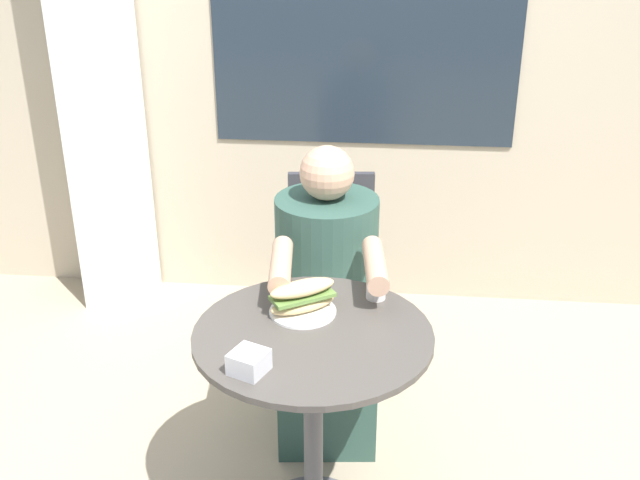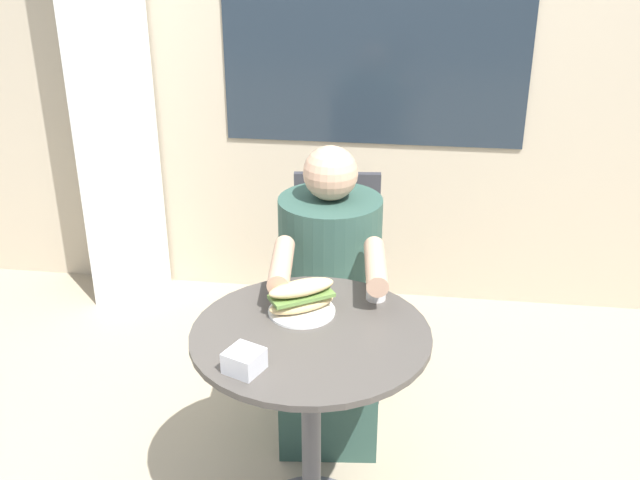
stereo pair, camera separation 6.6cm
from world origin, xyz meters
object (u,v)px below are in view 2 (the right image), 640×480
(cafe_table, at_px, (311,388))
(sandwich_on_plate, at_px, (302,299))
(seated_diner, at_px, (330,314))
(drink_cup, at_px, (376,286))
(diner_chair, at_px, (337,260))

(cafe_table, xyz_separation_m, sandwich_on_plate, (-0.04, 0.11, 0.24))
(seated_diner, bearing_deg, drink_cup, 113.67)
(cafe_table, xyz_separation_m, drink_cup, (0.17, 0.22, 0.24))
(diner_chair, xyz_separation_m, sandwich_on_plate, (-0.02, -0.79, 0.25))
(diner_chair, height_order, drink_cup, diner_chair)
(cafe_table, bearing_deg, diner_chair, 91.50)
(sandwich_on_plate, bearing_deg, seated_diner, 85.66)
(seated_diner, bearing_deg, sandwich_on_plate, 79.70)
(sandwich_on_plate, distance_m, drink_cup, 0.25)
(seated_diner, bearing_deg, cafe_table, 85.06)
(diner_chair, xyz_separation_m, seated_diner, (0.01, -0.35, -0.05))
(cafe_table, height_order, sandwich_on_plate, sandwich_on_plate)
(cafe_table, xyz_separation_m, diner_chair, (-0.02, 0.90, -0.01))
(sandwich_on_plate, bearing_deg, drink_cup, 27.67)
(diner_chair, distance_m, drink_cup, 0.75)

